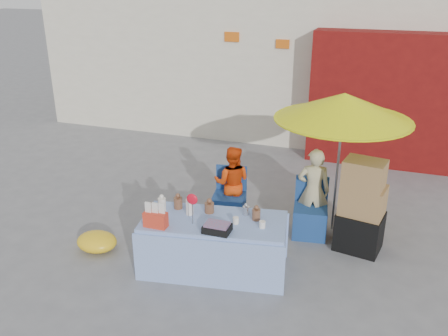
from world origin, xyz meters
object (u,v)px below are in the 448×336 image
at_px(chair_left, 229,206).
at_px(umbrella, 344,107).
at_px(chair_right, 310,219).
at_px(vendor_beige, 313,191).
at_px(vendor_orange, 232,183).
at_px(box_stack, 361,209).
at_px(market_table, 213,244).

distance_m(chair_left, umbrella, 2.27).
xyz_separation_m(chair_right, vendor_beige, (0.00, 0.13, 0.39)).
xyz_separation_m(vendor_orange, box_stack, (1.95, -0.30, 0.02)).
height_order(chair_left, vendor_beige, vendor_beige).
xyz_separation_m(vendor_orange, umbrella, (1.55, 0.15, 1.30)).
height_order(vendor_orange, umbrella, umbrella).
bearing_deg(market_table, vendor_orange, 89.21).
distance_m(chair_left, vendor_beige, 1.32).
bearing_deg(umbrella, chair_left, -169.62).
bearing_deg(chair_right, vendor_orange, 165.52).
distance_m(umbrella, box_stack, 1.42).
height_order(market_table, umbrella, umbrella).
xyz_separation_m(chair_right, vendor_orange, (-1.25, 0.13, 0.34)).
bearing_deg(market_table, chair_left, 90.19).
height_order(market_table, chair_left, market_table).
distance_m(chair_right, umbrella, 1.69).
distance_m(market_table, vendor_orange, 1.45).
bearing_deg(chair_left, market_table, -88.74).
xyz_separation_m(vendor_beige, umbrella, (0.30, 0.15, 1.24)).
distance_m(market_table, box_stack, 2.08).
bearing_deg(vendor_beige, box_stack, 148.28).
distance_m(chair_right, vendor_orange, 1.30).
bearing_deg(umbrella, vendor_beige, -153.43).
bearing_deg(market_table, umbrella, 40.23).
xyz_separation_m(chair_left, box_stack, (1.96, -0.17, 0.36)).
height_order(chair_left, box_stack, box_stack).
bearing_deg(chair_right, chair_left, 171.66).
bearing_deg(box_stack, chair_left, 175.03).
distance_m(vendor_beige, umbrella, 1.29).
relative_size(chair_left, box_stack, 0.64).
bearing_deg(vendor_orange, market_table, 90.27).
relative_size(market_table, vendor_orange, 1.67).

